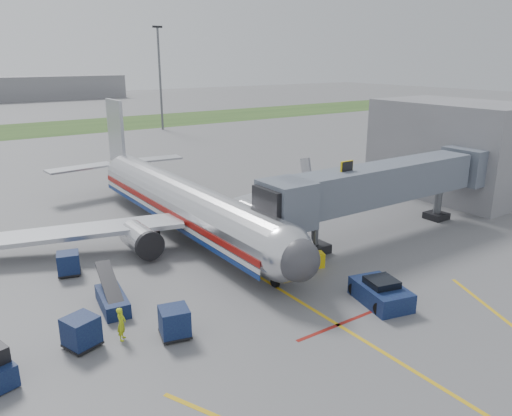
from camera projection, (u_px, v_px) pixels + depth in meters
ground at (294, 298)px, 31.35m from camera, size 400.00×400.00×0.00m
grass_strip at (20, 131)px, 102.33m from camera, size 300.00×25.00×0.01m
apron_markings at (384, 353)px, 25.52m from camera, size 21.52×50.00×0.01m
airliner at (183, 202)px, 42.61m from camera, size 32.10×35.67×10.25m
jet_bridge at (379, 185)px, 40.96m from camera, size 25.30×4.00×6.90m
terminal at (454, 149)px, 54.04m from camera, size 10.00×16.00×10.00m
light_mast_right at (160, 76)px, 100.91m from camera, size 2.00×0.44×20.40m
pushback_tug at (381, 293)px, 30.57m from camera, size 3.17×4.27×1.60m
baggage_cart_a at (175, 322)px, 26.79m from camera, size 1.88×1.88×1.69m
baggage_cart_b at (81, 332)px, 25.83m from camera, size 2.01×2.01×1.70m
baggage_cart_c at (69, 264)px, 34.50m from camera, size 1.82×1.82×1.61m
belt_loader at (112, 300)px, 30.01m from camera, size 1.87×4.48×2.13m
ground_power_cart at (314, 260)px, 35.88m from camera, size 1.56×1.31×1.07m
ramp_worker at (121, 324)px, 26.50m from camera, size 0.76×0.81×1.87m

